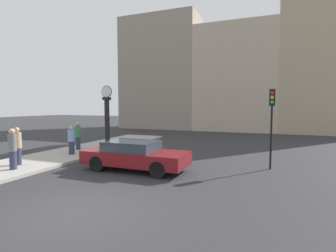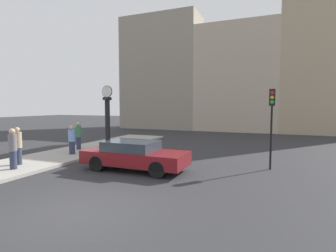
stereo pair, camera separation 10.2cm
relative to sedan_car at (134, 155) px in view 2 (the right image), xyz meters
name	(u,v)px [view 2 (the right image)]	position (x,y,z in m)	size (l,w,h in m)	color
ground_plane	(76,212)	(0.83, -4.73, -0.70)	(120.00, 120.00, 0.00)	#2D2D30
sidewalk_corner	(78,152)	(-5.44, 2.50, -0.63)	(3.65, 18.46, 0.14)	#A39E93
building_row	(237,66)	(1.60, 21.48, 6.88)	(27.53, 5.00, 18.27)	gray
sedan_car	(134,155)	(0.00, 0.00, 0.00)	(4.77, 1.89, 1.33)	maroon
traffic_light_far	(272,112)	(5.73, 2.50, 1.95)	(0.26, 0.24, 3.69)	black
street_clock	(108,118)	(-4.30, 4.07, 1.44)	(0.78, 0.41, 4.10)	black
pedestrian_green_hoodie	(78,136)	(-5.77, 2.96, 0.33)	(0.33, 0.33, 1.75)	#2D334C
pedestrian_grey_jacket	(13,149)	(-4.76, -2.34, 0.36)	(0.34, 0.34, 1.80)	#2D334C
pedestrian_tan_coat	(18,146)	(-5.37, -1.64, 0.33)	(0.38, 0.38, 1.78)	#2D334C
pedestrian_blue_stripe	(72,140)	(-4.96, 1.49, 0.26)	(0.38, 0.38, 1.66)	#2D334C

